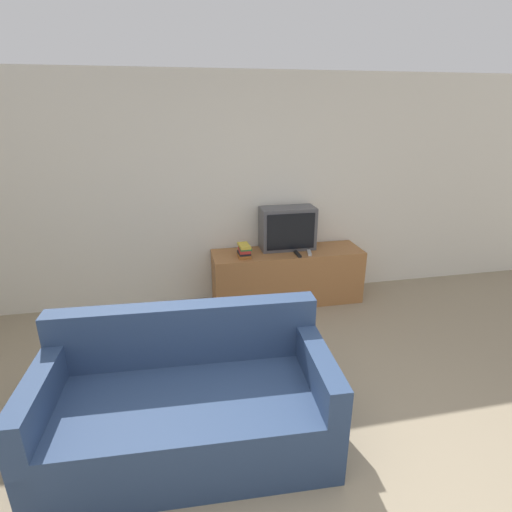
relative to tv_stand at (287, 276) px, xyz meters
The scene contains 7 objects.
wall_back 1.26m from the tv_stand, 157.11° to the left, with size 9.00×0.06×2.60m.
tv_stand is the anchor object (origin of this frame).
television 0.58m from the tv_stand, 79.93° to the left, with size 0.64×0.30×0.50m.
couch 2.37m from the tv_stand, 122.29° to the right, with size 1.94×1.00×0.91m.
book_stack 0.67m from the tv_stand, behind, with size 0.15×0.22×0.15m.
remote_on_stand 0.37m from the tv_stand, 63.53° to the right, with size 0.04×0.19×0.02m.
remote_secondary 0.42m from the tv_stand, 31.25° to the right, with size 0.08×0.17×0.02m.
Camera 1 is at (-0.53, -1.51, 2.21)m, focal length 28.00 mm.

